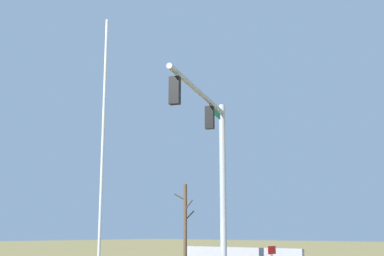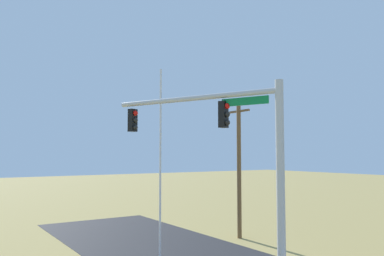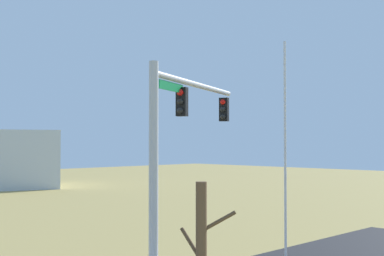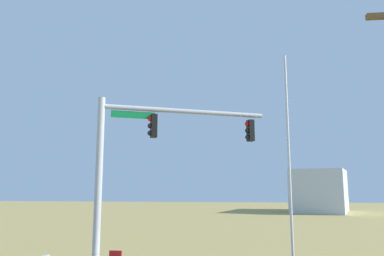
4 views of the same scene
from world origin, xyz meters
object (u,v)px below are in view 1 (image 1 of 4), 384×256
at_px(bare_tree, 185,223).
at_px(open_sign, 272,254).
at_px(flagpole, 103,147).
at_px(signal_mast, 212,148).

height_order(bare_tree, open_sign, bare_tree).
height_order(flagpole, bare_tree, flagpole).
distance_m(flagpole, bare_tree, 12.22).
height_order(flagpole, open_sign, flagpole).
xyz_separation_m(signal_mast, bare_tree, (4.96, 5.84, -2.95)).
bearing_deg(bare_tree, flagpole, -152.17).
distance_m(flagpole, open_sign, 8.41).
xyz_separation_m(signal_mast, open_sign, (1.66, -1.74, -4.31)).
height_order(signal_mast, open_sign, signal_mast).
height_order(signal_mast, flagpole, flagpole).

